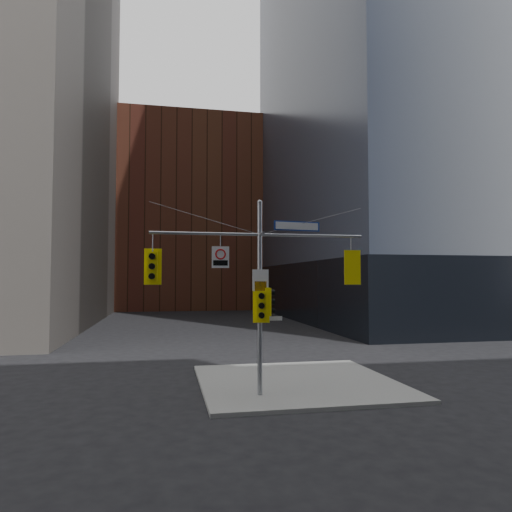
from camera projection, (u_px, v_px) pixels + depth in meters
name	position (u px, v px, depth m)	size (l,w,h in m)	color
ground	(272.00, 415.00, 14.60)	(160.00, 160.00, 0.00)	black
sidewalk_corner	(297.00, 382.00, 18.91)	(8.00, 8.00, 0.15)	gray
podium_ne	(448.00, 291.00, 51.54)	(36.40, 36.40, 6.00)	black
brick_midrise	(188.00, 218.00, 72.12)	(26.00, 20.00, 28.00)	brown
signal_assembly	(260.00, 277.00, 16.77)	(8.00, 0.80, 7.30)	gray
traffic_light_west_arm	(152.00, 266.00, 16.05)	(0.62, 0.50, 1.29)	#FFEB0D
traffic_light_east_arm	(351.00, 267.00, 17.49)	(0.63, 0.54, 1.31)	#FFEB0D
traffic_light_pole_side	(268.00, 302.00, 16.80)	(0.40, 0.34, 1.03)	#FFEB0D
traffic_light_pole_front	(261.00, 305.00, 16.46)	(0.61, 0.54, 1.28)	#FFEB0D
street_sign_blade	(297.00, 226.00, 17.15)	(1.83, 0.27, 0.36)	navy
regulatory_sign_arm	(220.00, 256.00, 16.51)	(0.63, 0.07, 0.79)	silver
regulatory_sign_pole	(260.00, 281.00, 16.65)	(0.60, 0.07, 0.78)	silver
street_blade_ew	(272.00, 318.00, 16.79)	(0.79, 0.07, 0.16)	silver
street_blade_ns	(257.00, 320.00, 17.14)	(0.07, 0.83, 0.17)	#145926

